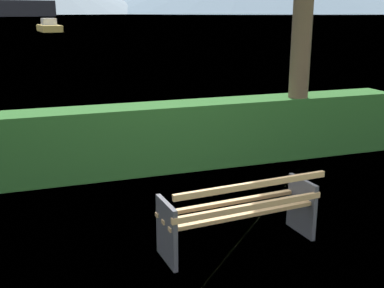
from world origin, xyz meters
The scene contains 5 objects.
ground_plane centered at (0.00, 0.00, 0.00)m, with size 1400.00×1400.00×0.00m, color olive.
water_surface centered at (0.00, 306.69, 0.00)m, with size 620.00×620.00×0.00m, color slate.
park_bench centered at (0.00, -0.06, 0.43)m, with size 1.83×0.71×0.87m.
hedge_row centered at (0.00, 2.92, 0.55)m, with size 8.62×0.68×1.10m, color #285B23.
fishing_boat_near centered at (1.31, 63.35, 0.60)m, with size 3.08×7.70×1.71m.
Camera 1 is at (-2.10, -4.47, 2.57)m, focal length 44.49 mm.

